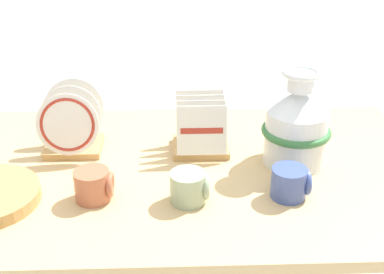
{
  "coord_description": "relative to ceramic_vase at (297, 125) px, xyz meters",
  "views": [
    {
      "loc": [
        -0.05,
        -1.42,
        1.47
      ],
      "look_at": [
        0.0,
        0.0,
        0.75
      ],
      "focal_mm": 50.0,
      "sensor_mm": 36.0,
      "label": 1
    }
  ],
  "objects": [
    {
      "name": "mug_cobalt_glaze",
      "position": [
        -0.05,
        -0.2,
        -0.08
      ],
      "size": [
        0.11,
        0.1,
        0.09
      ],
      "color": "#42569E",
      "rests_on": "display_table"
    },
    {
      "name": "ceramic_vase",
      "position": [
        0.0,
        0.0,
        0.0
      ],
      "size": [
        0.21,
        0.21,
        0.31
      ],
      "color": "silver",
      "rests_on": "display_table"
    },
    {
      "name": "mug_terracotta_glaze",
      "position": [
        -0.6,
        -0.19,
        -0.08
      ],
      "size": [
        0.11,
        0.1,
        0.09
      ],
      "color": "#B76647",
      "rests_on": "display_table"
    },
    {
      "name": "mug_sage_glaze",
      "position": [
        -0.33,
        -0.21,
        -0.08
      ],
      "size": [
        0.11,
        0.1,
        0.09
      ],
      "color": "#9EB28E",
      "rests_on": "display_table"
    },
    {
      "name": "dish_rack_round_plates",
      "position": [
        -0.7,
        0.09,
        -0.05
      ],
      "size": [
        0.19,
        0.18,
        0.22
      ],
      "color": "tan",
      "rests_on": "display_table"
    },
    {
      "name": "dish_rack_square_plates",
      "position": [
        -0.29,
        0.09,
        -0.07
      ],
      "size": [
        0.18,
        0.17,
        0.18
      ],
      "color": "tan",
      "rests_on": "display_table"
    },
    {
      "name": "display_table",
      "position": [
        -0.32,
        -0.03,
        -0.19
      ],
      "size": [
        1.47,
        0.9,
        0.64
      ],
      "color": "tan",
      "rests_on": "ground_plane"
    }
  ]
}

